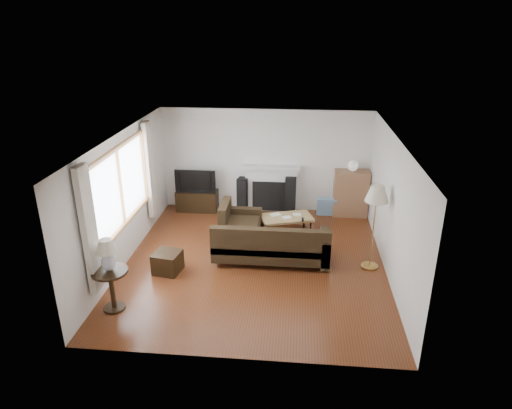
# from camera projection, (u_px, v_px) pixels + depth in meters

# --- Properties ---
(room) EXTENTS (5.10, 5.60, 2.54)m
(room) POSITION_uv_depth(u_px,v_px,m) (254.00, 203.00, 8.47)
(room) COLOR #572913
(room) RESTS_ON ground
(window) EXTENTS (0.12, 2.74, 1.54)m
(window) POSITION_uv_depth(u_px,v_px,m) (121.00, 187.00, 8.38)
(window) COLOR brown
(window) RESTS_ON room
(curtain_near) EXTENTS (0.10, 0.35, 2.10)m
(curtain_near) POSITION_uv_depth(u_px,v_px,m) (89.00, 230.00, 7.04)
(curtain_near) COLOR beige
(curtain_near) RESTS_ON room
(curtain_far) EXTENTS (0.10, 0.35, 2.10)m
(curtain_far) POSITION_uv_depth(u_px,v_px,m) (150.00, 170.00, 9.84)
(curtain_far) COLOR beige
(curtain_far) RESTS_ON room
(fireplace) EXTENTS (1.40, 0.26, 1.15)m
(fireplace) POSITION_uv_depth(u_px,v_px,m) (271.00, 188.00, 11.14)
(fireplace) COLOR white
(fireplace) RESTS_ON room
(tv_stand) EXTENTS (1.00, 0.45, 0.50)m
(tv_stand) POSITION_uv_depth(u_px,v_px,m) (197.00, 200.00, 11.29)
(tv_stand) COLOR black
(tv_stand) RESTS_ON ground
(television) EXTENTS (0.99, 0.13, 0.57)m
(television) POSITION_uv_depth(u_px,v_px,m) (196.00, 180.00, 11.09)
(television) COLOR black
(television) RESTS_ON tv_stand
(speaker_left) EXTENTS (0.28, 0.32, 0.85)m
(speaker_left) POSITION_uv_depth(u_px,v_px,m) (243.00, 195.00, 11.18)
(speaker_left) COLOR black
(speaker_left) RESTS_ON ground
(speaker_right) EXTENTS (0.27, 0.32, 0.93)m
(speaker_right) POSITION_uv_depth(u_px,v_px,m) (291.00, 195.00, 11.06)
(speaker_right) COLOR black
(speaker_right) RESTS_ON ground
(bookshelf) EXTENTS (0.81, 0.39, 1.12)m
(bookshelf) POSITION_uv_depth(u_px,v_px,m) (351.00, 193.00, 10.88)
(bookshelf) COLOR brown
(bookshelf) RESTS_ON ground
(globe_lamp) EXTENTS (0.25, 0.25, 0.25)m
(globe_lamp) POSITION_uv_depth(u_px,v_px,m) (353.00, 166.00, 10.62)
(globe_lamp) COLOR white
(globe_lamp) RESTS_ON bookshelf
(sectional_sofa) EXTENTS (2.43, 1.78, 0.79)m
(sectional_sofa) POSITION_uv_depth(u_px,v_px,m) (271.00, 243.00, 8.86)
(sectional_sofa) COLOR black
(sectional_sofa) RESTS_ON ground
(coffee_table) EXTENTS (1.22, 0.90, 0.43)m
(coffee_table) POSITION_uv_depth(u_px,v_px,m) (286.00, 225.00, 10.02)
(coffee_table) COLOR olive
(coffee_table) RESTS_ON ground
(footstool) EXTENTS (0.55, 0.55, 0.40)m
(footstool) POSITION_uv_depth(u_px,v_px,m) (168.00, 262.00, 8.54)
(footstool) COLOR black
(footstool) RESTS_ON ground
(floor_lamp) EXTENTS (0.46, 0.46, 1.67)m
(floor_lamp) POSITION_uv_depth(u_px,v_px,m) (374.00, 228.00, 8.46)
(floor_lamp) COLOR #B2873D
(floor_lamp) RESTS_ON ground
(side_table) EXTENTS (0.58, 0.58, 0.72)m
(side_table) POSITION_uv_depth(u_px,v_px,m) (112.00, 290.00, 7.38)
(side_table) COLOR black
(side_table) RESTS_ON ground
(table_lamp) EXTENTS (0.33, 0.33, 0.54)m
(table_lamp) POSITION_uv_depth(u_px,v_px,m) (107.00, 255.00, 7.14)
(table_lamp) COLOR silver
(table_lamp) RESTS_ON side_table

